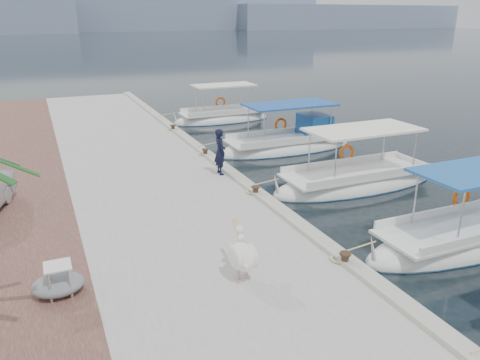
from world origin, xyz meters
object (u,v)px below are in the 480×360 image
(fishing_caique_b, at_px, (477,238))
(fisherman, at_px, (220,152))
(fishing_caique_e, at_px, (222,119))
(pelican, at_px, (242,255))
(fishing_caique_c, at_px, (355,183))
(fishing_caique_d, at_px, (287,146))

(fishing_caique_b, relative_size, fisherman, 4.49)
(fisherman, bearing_deg, fishing_caique_e, -19.94)
(pelican, relative_size, fisherman, 0.85)
(fisherman, bearing_deg, fishing_caique_c, -111.89)
(fishing_caique_d, bearing_deg, fisherman, -143.94)
(fishing_caique_e, xyz_separation_m, pelican, (-6.50, -17.95, 0.96))
(fishing_caique_d, bearing_deg, pelican, -123.54)
(fishing_caique_e, bearing_deg, fishing_caique_d, -85.52)
(fishing_caique_b, bearing_deg, fishing_caique_e, 92.51)
(fishing_caique_b, bearing_deg, fishing_caique_c, 93.83)
(fishing_caique_d, xyz_separation_m, fishing_caique_e, (-0.57, 7.28, -0.07))
(fishing_caique_c, relative_size, fishing_caique_e, 1.14)
(fishing_caique_b, xyz_separation_m, fishing_caique_d, (-0.22, 10.80, 0.07))
(fisherman, bearing_deg, fishing_caique_d, -52.33)
(fishing_caique_b, height_order, fishing_caique_d, same)
(fishing_caique_c, height_order, fisherman, fishing_caique_c)
(fishing_caique_b, xyz_separation_m, fishing_caique_e, (-0.79, 18.09, 0.00))
(fishing_caique_d, height_order, fisherman, fishing_caique_d)
(fishing_caique_d, bearing_deg, fishing_caique_e, 94.48)
(fishing_caique_c, bearing_deg, fishing_caique_d, 88.69)
(fishing_caique_d, distance_m, fisherman, 6.10)
(fishing_caique_c, distance_m, fishing_caique_d, 5.57)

